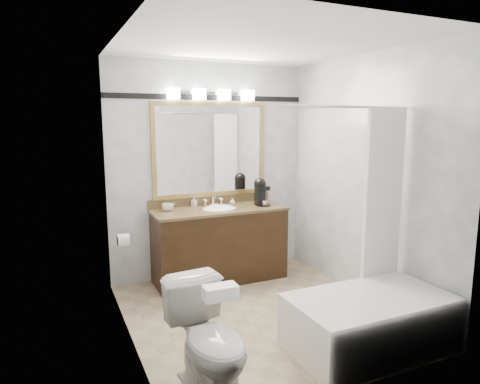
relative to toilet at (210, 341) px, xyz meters
name	(u,v)px	position (x,y,z in m)	size (l,w,h in m)	color
room	(260,186)	(0.84, 0.92, 0.87)	(2.42, 2.62, 2.52)	tan
vanity	(220,243)	(0.84, 1.94, 0.06)	(1.53, 0.58, 0.97)	black
mirror	(211,150)	(0.84, 2.20, 1.12)	(1.40, 0.04, 1.10)	#AC8E4D
vanity_light_bar	(212,94)	(0.84, 2.15, 1.76)	(1.02, 0.14, 0.12)	silver
accent_stripe	(210,98)	(0.84, 2.21, 1.72)	(2.40, 0.01, 0.06)	black
bathtub	(370,314)	(1.40, 0.02, -0.10)	(1.30, 0.75, 1.96)	white
tp_roll	(123,240)	(-0.30, 1.58, 0.32)	(0.12, 0.12, 0.11)	white
toilet	(210,341)	(0.00, 0.00, 0.00)	(0.42, 0.74, 0.76)	white
tissue_box	(220,292)	(0.00, -0.20, 0.42)	(0.21, 0.11, 0.09)	white
coffee_maker	(260,191)	(1.35, 1.91, 0.64)	(0.17, 0.21, 0.32)	black
cup_left	(167,207)	(0.26, 2.05, 0.51)	(0.11, 0.11, 0.08)	white
cup_right	(171,207)	(0.31, 2.06, 0.51)	(0.08, 0.08, 0.07)	white
soap_bottle_a	(194,202)	(0.61, 2.15, 0.53)	(0.05, 0.05, 0.11)	white
soap_bottle_b	(233,201)	(1.07, 2.07, 0.51)	(0.06, 0.06, 0.08)	white
soap_bar	(215,205)	(0.83, 2.05, 0.49)	(0.09, 0.05, 0.03)	beige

